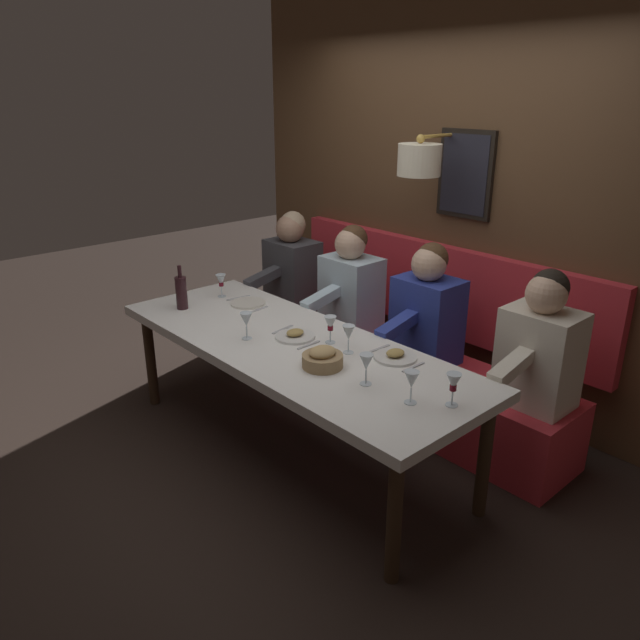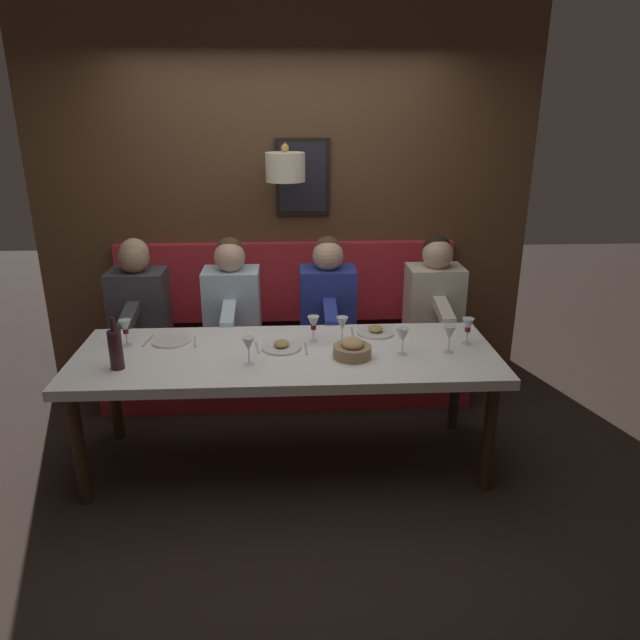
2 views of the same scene
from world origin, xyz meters
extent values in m
plane|color=black|center=(0.00, 0.00, 0.00)|extent=(12.00, 12.00, 0.00)
cube|color=white|center=(0.00, 0.00, 0.71)|extent=(0.90, 2.48, 0.06)
cylinder|color=#352416|center=(-0.35, -1.14, 0.34)|extent=(0.07, 0.07, 0.68)
cylinder|color=#352416|center=(-0.35, 1.14, 0.34)|extent=(0.07, 0.07, 0.68)
cylinder|color=#352416|center=(0.35, -1.14, 0.34)|extent=(0.07, 0.07, 0.68)
cylinder|color=#352416|center=(0.35, 1.14, 0.34)|extent=(0.07, 0.07, 0.68)
cube|color=red|center=(0.89, 0.00, 0.23)|extent=(0.52, 2.68, 0.45)
cube|color=brown|center=(1.48, 0.00, 1.45)|extent=(0.10, 3.88, 2.90)
cube|color=red|center=(1.39, 0.00, 0.77)|extent=(0.10, 2.68, 0.64)
cube|color=black|center=(1.42, -0.14, 1.59)|extent=(0.04, 0.42, 0.58)
cube|color=#23232D|center=(1.40, -0.14, 1.59)|extent=(0.01, 0.36, 0.52)
cylinder|color=#B78E3D|center=(1.25, -0.01, 1.84)|extent=(0.35, 0.02, 0.02)
cylinder|color=beige|center=(1.08, -0.01, 1.70)|extent=(0.28, 0.28, 0.20)
sphere|color=#B78E3D|center=(1.08, -0.01, 1.83)|extent=(0.06, 0.06, 0.06)
cube|color=beige|center=(0.89, -1.09, 0.73)|extent=(0.30, 0.40, 0.56)
sphere|color=#D1A889|center=(0.87, -1.09, 1.11)|extent=(0.22, 0.22, 0.22)
sphere|color=black|center=(0.90, -1.09, 1.14)|extent=(0.20, 0.20, 0.20)
cube|color=beige|center=(0.60, -1.09, 0.77)|extent=(0.33, 0.09, 0.14)
cube|color=#283893|center=(0.89, -0.30, 0.73)|extent=(0.30, 0.40, 0.56)
sphere|color=#D1A889|center=(0.87, -0.30, 1.11)|extent=(0.22, 0.22, 0.22)
sphere|color=#4C331E|center=(0.90, -0.30, 1.14)|extent=(0.20, 0.20, 0.20)
cube|color=#283893|center=(0.60, -0.30, 0.77)|extent=(0.33, 0.09, 0.14)
cube|color=silver|center=(0.89, 0.39, 0.73)|extent=(0.30, 0.40, 0.56)
sphere|color=#D1A889|center=(0.87, 0.39, 1.11)|extent=(0.22, 0.22, 0.22)
sphere|color=#4C331E|center=(0.90, 0.39, 1.14)|extent=(0.20, 0.20, 0.20)
cube|color=silver|center=(0.60, 0.39, 0.77)|extent=(0.33, 0.09, 0.14)
cube|color=#3D3D42|center=(0.89, 1.06, 0.73)|extent=(0.30, 0.40, 0.56)
sphere|color=#A37A60|center=(0.87, 1.06, 1.11)|extent=(0.22, 0.22, 0.22)
sphere|color=tan|center=(0.90, 1.06, 1.14)|extent=(0.20, 0.20, 0.20)
cube|color=#3D3D42|center=(0.60, 1.06, 0.77)|extent=(0.33, 0.09, 0.14)
cylinder|color=silver|center=(0.28, -0.57, 0.75)|extent=(0.24, 0.24, 0.01)
ellipsoid|color=#AD8E4C|center=(0.28, -0.57, 0.77)|extent=(0.11, 0.09, 0.04)
cube|color=silver|center=(0.26, -0.71, 0.74)|extent=(0.17, 0.02, 0.01)
cube|color=silver|center=(0.30, -0.42, 0.74)|extent=(0.18, 0.02, 0.01)
cylinder|color=silver|center=(0.20, 0.70, 0.75)|extent=(0.24, 0.24, 0.01)
cube|color=silver|center=(0.18, 0.56, 0.74)|extent=(0.17, 0.04, 0.01)
cube|color=silver|center=(0.22, 0.85, 0.74)|extent=(0.18, 0.04, 0.01)
cylinder|color=silver|center=(0.06, 0.03, 0.75)|extent=(0.24, 0.24, 0.01)
ellipsoid|color=#AD8E4C|center=(0.06, 0.03, 0.77)|extent=(0.11, 0.09, 0.04)
cube|color=silver|center=(0.04, -0.12, 0.74)|extent=(0.17, 0.02, 0.01)
cube|color=silver|center=(0.08, 0.17, 0.74)|extent=(0.18, 0.04, 0.01)
cylinder|color=silver|center=(-0.16, 0.21, 0.74)|extent=(0.06, 0.06, 0.00)
cylinder|color=silver|center=(-0.16, 0.21, 0.78)|extent=(0.01, 0.01, 0.07)
cone|color=silver|center=(-0.16, 0.21, 0.86)|extent=(0.07, 0.07, 0.08)
cylinder|color=silver|center=(-0.05, -0.95, 0.74)|extent=(0.06, 0.06, 0.00)
cylinder|color=silver|center=(-0.05, -0.95, 0.78)|extent=(0.01, 0.01, 0.07)
cone|color=silver|center=(-0.05, -0.95, 0.86)|extent=(0.07, 0.07, 0.08)
cylinder|color=silver|center=(0.07, -1.10, 0.74)|extent=(0.06, 0.06, 0.00)
cylinder|color=silver|center=(0.07, -1.10, 0.78)|extent=(0.01, 0.01, 0.07)
cone|color=silver|center=(0.07, -1.10, 0.86)|extent=(0.07, 0.07, 0.08)
cylinder|color=maroon|center=(0.07, -1.10, 0.83)|extent=(0.03, 0.03, 0.03)
cylinder|color=silver|center=(-0.07, -0.68, 0.74)|extent=(0.06, 0.06, 0.00)
cylinder|color=silver|center=(-0.07, -0.68, 0.78)|extent=(0.01, 0.01, 0.07)
cone|color=silver|center=(-0.07, -0.68, 0.86)|extent=(0.07, 0.07, 0.08)
cylinder|color=silver|center=(0.16, -0.17, 0.74)|extent=(0.06, 0.06, 0.00)
cylinder|color=silver|center=(0.16, -0.17, 0.78)|extent=(0.01, 0.01, 0.07)
cone|color=silver|center=(0.16, -0.17, 0.86)|extent=(0.07, 0.07, 0.08)
cylinder|color=maroon|center=(0.16, -0.17, 0.83)|extent=(0.03, 0.03, 0.03)
cylinder|color=silver|center=(0.16, 0.96, 0.74)|extent=(0.06, 0.06, 0.00)
cylinder|color=silver|center=(0.16, 0.96, 0.78)|extent=(0.01, 0.01, 0.07)
cone|color=silver|center=(0.16, 0.96, 0.86)|extent=(0.07, 0.07, 0.08)
cylinder|color=maroon|center=(0.16, 0.96, 0.83)|extent=(0.03, 0.03, 0.03)
cylinder|color=silver|center=(0.14, -0.34, 0.74)|extent=(0.06, 0.06, 0.00)
cylinder|color=silver|center=(0.14, -0.34, 0.78)|extent=(0.01, 0.01, 0.07)
cone|color=silver|center=(0.14, -0.34, 0.86)|extent=(0.07, 0.07, 0.08)
cylinder|color=#33191E|center=(-0.18, 0.93, 0.85)|extent=(0.08, 0.08, 0.22)
cylinder|color=#33191E|center=(-0.18, 0.93, 1.00)|extent=(0.03, 0.03, 0.08)
cylinder|color=#9E7F56|center=(-0.09, -0.38, 0.78)|extent=(0.22, 0.22, 0.07)
ellipsoid|color=tan|center=(-0.09, -0.38, 0.83)|extent=(0.15, 0.13, 0.06)
camera|label=1|loc=(-2.07, -2.55, 2.14)|focal=34.11mm
camera|label=2|loc=(-3.23, -0.03, 2.10)|focal=33.35mm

